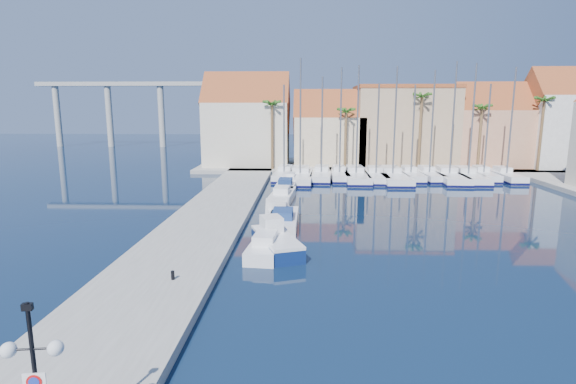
% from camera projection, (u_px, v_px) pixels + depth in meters
% --- Properties ---
extents(ground, '(260.00, 260.00, 0.00)m').
position_uv_depth(ground, '(335.00, 303.00, 20.78)').
color(ground, black).
rests_on(ground, ground).
extents(quay_west, '(6.00, 77.00, 0.50)m').
position_uv_depth(quay_west, '(206.00, 222.00, 34.33)').
color(quay_west, gray).
rests_on(quay_west, ground).
extents(shore_north, '(54.00, 16.00, 0.50)m').
position_uv_depth(shore_north, '(381.00, 166.00, 67.47)').
color(shore_north, gray).
rests_on(shore_north, ground).
extents(lamp_post, '(1.40, 0.50, 4.14)m').
position_uv_depth(lamp_post, '(33.00, 361.00, 10.30)').
color(lamp_post, black).
rests_on(lamp_post, quay_west).
extents(bollard, '(0.18, 0.18, 0.44)m').
position_uv_depth(bollard, '(173.00, 275.00, 22.28)').
color(bollard, black).
rests_on(bollard, quay_west).
extents(fishing_boat, '(3.72, 6.00, 1.99)m').
position_uv_depth(fishing_boat, '(276.00, 240.00, 28.30)').
color(fishing_boat, navy).
rests_on(fishing_boat, ground).
extents(motorboat_west_0, '(2.35, 5.77, 1.40)m').
position_uv_depth(motorboat_west_0, '(267.00, 245.00, 27.85)').
color(motorboat_west_0, white).
rests_on(motorboat_west_0, ground).
extents(motorboat_west_1, '(2.18, 6.61, 1.40)m').
position_uv_depth(motorboat_west_1, '(283.00, 219.00, 34.18)').
color(motorboat_west_1, white).
rests_on(motorboat_west_1, ground).
extents(motorboat_west_2, '(2.40, 6.21, 1.40)m').
position_uv_depth(motorboat_west_2, '(277.00, 209.00, 37.82)').
color(motorboat_west_2, white).
rests_on(motorboat_west_2, ground).
extents(motorboat_west_3, '(2.51, 6.40, 1.40)m').
position_uv_depth(motorboat_west_3, '(283.00, 195.00, 43.82)').
color(motorboat_west_3, white).
rests_on(motorboat_west_3, ground).
extents(motorboat_west_4, '(2.26, 6.32, 1.40)m').
position_uv_depth(motorboat_west_4, '(286.00, 186.00, 48.71)').
color(motorboat_west_4, white).
rests_on(motorboat_west_4, ground).
extents(motorboat_west_5, '(2.23, 5.71, 1.40)m').
position_uv_depth(motorboat_west_5, '(290.00, 179.00, 53.10)').
color(motorboat_west_5, white).
rests_on(motorboat_west_5, ground).
extents(motorboat_west_6, '(2.69, 6.89, 1.40)m').
position_uv_depth(motorboat_west_6, '(289.00, 172.00, 58.77)').
color(motorboat_west_6, white).
rests_on(motorboat_west_6, ground).
extents(sailboat_0, '(2.89, 8.79, 11.59)m').
position_uv_depth(sailboat_0, '(285.00, 174.00, 56.69)').
color(sailboat_0, white).
rests_on(sailboat_0, ground).
extents(sailboat_1, '(3.46, 11.39, 14.58)m').
position_uv_depth(sailboat_1, '(300.00, 176.00, 55.45)').
color(sailboat_1, white).
rests_on(sailboat_1, ground).
extents(sailboat_2, '(3.21, 9.49, 12.53)m').
position_uv_depth(sailboat_2, '(321.00, 174.00, 56.46)').
color(sailboat_2, white).
rests_on(sailboat_2, ground).
extents(sailboat_3, '(2.29, 8.33, 13.60)m').
position_uv_depth(sailboat_3, '(339.00, 174.00, 56.38)').
color(sailboat_3, white).
rests_on(sailboat_3, ground).
extents(sailboat_4, '(2.92, 10.88, 13.77)m').
position_uv_depth(sailboat_4, '(355.00, 175.00, 55.76)').
color(sailboat_4, white).
rests_on(sailboat_4, ground).
extents(sailboat_5, '(2.90, 9.73, 11.74)m').
position_uv_depth(sailboat_5, '(375.00, 175.00, 55.66)').
color(sailboat_5, white).
rests_on(sailboat_5, ground).
extents(sailboat_6, '(3.16, 11.86, 13.65)m').
position_uv_depth(sailboat_6, '(392.00, 176.00, 55.39)').
color(sailboat_6, white).
rests_on(sailboat_6, ground).
extents(sailboat_7, '(2.22, 8.31, 11.57)m').
position_uv_depth(sailboat_7, '(410.00, 175.00, 56.17)').
color(sailboat_7, white).
rests_on(sailboat_7, ground).
extents(sailboat_8, '(2.72, 8.29, 13.28)m').
position_uv_depth(sailboat_8, '(428.00, 174.00, 56.19)').
color(sailboat_8, white).
rests_on(sailboat_8, ground).
extents(sailboat_9, '(3.67, 11.46, 14.21)m').
position_uv_depth(sailboat_9, '(448.00, 176.00, 55.58)').
color(sailboat_9, white).
rests_on(sailboat_9, ground).
extents(sailboat_10, '(3.01, 10.41, 13.99)m').
position_uv_depth(sailboat_10, '(467.00, 176.00, 55.21)').
color(sailboat_10, white).
rests_on(sailboat_10, ground).
extents(sailboat_11, '(2.59, 8.27, 11.66)m').
position_uv_depth(sailboat_11, '(482.00, 175.00, 56.25)').
color(sailboat_11, white).
rests_on(sailboat_11, ground).
extents(sailboat_12, '(2.24, 8.18, 13.58)m').
position_uv_depth(sailboat_12, '(505.00, 175.00, 55.48)').
color(sailboat_12, white).
rests_on(sailboat_12, ground).
extents(building_0, '(12.30, 9.00, 13.50)m').
position_uv_depth(building_0, '(247.00, 124.00, 66.09)').
color(building_0, beige).
rests_on(building_0, shore_north).
extents(building_1, '(10.30, 8.00, 11.00)m').
position_uv_depth(building_1, '(329.00, 132.00, 65.86)').
color(building_1, '#CBB28F').
rests_on(building_1, shore_north).
extents(building_2, '(14.20, 10.20, 11.50)m').
position_uv_depth(building_2, '(403.00, 125.00, 66.23)').
color(building_2, tan).
rests_on(building_2, shore_north).
extents(building_3, '(10.30, 8.00, 12.00)m').
position_uv_depth(building_3, '(488.00, 129.00, 64.86)').
color(building_3, tan).
rests_on(building_3, shore_north).
extents(building_4, '(8.30, 8.00, 14.00)m').
position_uv_depth(building_4, '(556.00, 121.00, 63.33)').
color(building_4, silver).
rests_on(building_4, shore_north).
extents(palm_0, '(2.60, 2.60, 10.15)m').
position_uv_depth(palm_0, '(272.00, 106.00, 60.55)').
color(palm_0, brown).
rests_on(palm_0, shore_north).
extents(palm_1, '(2.60, 2.60, 9.15)m').
position_uv_depth(palm_1, '(346.00, 113.00, 60.34)').
color(palm_1, brown).
rests_on(palm_1, shore_north).
extents(palm_2, '(2.60, 2.60, 11.15)m').
position_uv_depth(palm_2, '(422.00, 99.00, 59.60)').
color(palm_2, brown).
rests_on(palm_2, shore_north).
extents(palm_3, '(2.60, 2.60, 9.65)m').
position_uv_depth(palm_3, '(482.00, 110.00, 59.56)').
color(palm_3, brown).
rests_on(palm_3, shore_north).
extents(palm_4, '(2.60, 2.60, 10.65)m').
position_uv_depth(palm_4, '(544.00, 102.00, 59.07)').
color(palm_4, brown).
rests_on(palm_4, shore_north).
extents(viaduct, '(48.00, 2.20, 14.45)m').
position_uv_depth(viaduct, '(139.00, 101.00, 100.87)').
color(viaduct, '#9E9E99').
rests_on(viaduct, ground).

